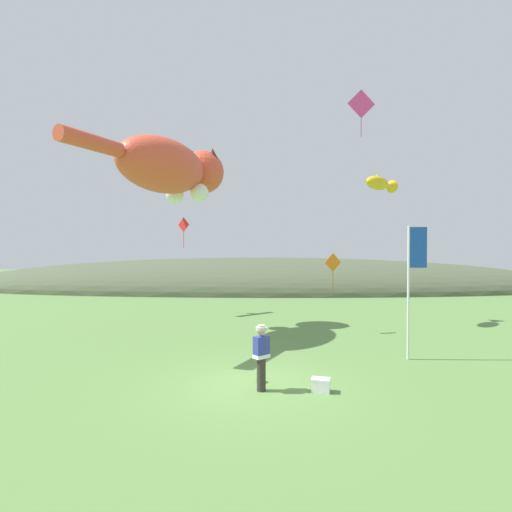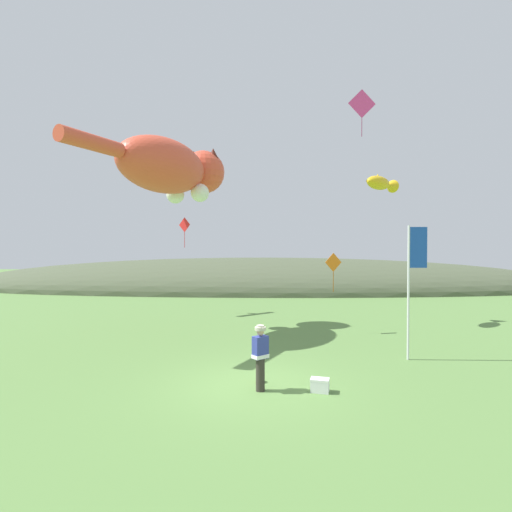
% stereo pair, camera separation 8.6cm
% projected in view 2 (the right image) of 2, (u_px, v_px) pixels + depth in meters
% --- Properties ---
extents(ground_plane, '(120.00, 120.00, 0.00)m').
position_uv_depth(ground_plane, '(252.00, 385.00, 11.14)').
color(ground_plane, '#5B8442').
extents(distant_hill_ridge, '(59.58, 15.67, 5.85)m').
position_uv_depth(distant_hill_ridge, '(262.00, 288.00, 38.49)').
color(distant_hill_ridge, '#4C563D').
rests_on(distant_hill_ridge, ground).
extents(festival_attendant, '(0.49, 0.47, 1.77)m').
position_uv_depth(festival_attendant, '(260.00, 356.00, 10.70)').
color(festival_attendant, '#332D28').
rests_on(festival_attendant, ground).
extents(kite_spool, '(0.14, 0.25, 0.25)m').
position_uv_depth(kite_spool, '(259.00, 378.00, 11.41)').
color(kite_spool, olive).
rests_on(kite_spool, ground).
extents(picnic_cooler, '(0.55, 0.43, 0.36)m').
position_uv_depth(picnic_cooler, '(320.00, 385.00, 10.64)').
color(picnic_cooler, white).
rests_on(picnic_cooler, ground).
extents(festival_banner_pole, '(0.66, 0.08, 4.62)m').
position_uv_depth(festival_banner_pole, '(413.00, 272.00, 13.65)').
color(festival_banner_pole, silver).
rests_on(festival_banner_pole, ground).
extents(kite_giant_cat, '(4.78, 8.49, 2.78)m').
position_uv_depth(kite_giant_cat, '(173.00, 169.00, 17.77)').
color(kite_giant_cat, '#E04C33').
extents(kite_fish_windsock, '(2.25, 2.33, 0.78)m').
position_uv_depth(kite_fish_windsock, '(381.00, 183.00, 20.16)').
color(kite_fish_windsock, gold).
extents(kite_tube_streamer, '(2.09, 1.81, 0.44)m').
position_uv_depth(kite_tube_streamer, '(148.00, 176.00, 23.12)').
color(kite_tube_streamer, red).
extents(kite_diamond_orange, '(0.79, 0.37, 1.76)m').
position_uv_depth(kite_diamond_orange, '(333.00, 263.00, 17.98)').
color(kite_diamond_orange, orange).
extents(kite_diamond_red, '(0.75, 0.48, 1.77)m').
position_uv_depth(kite_diamond_red, '(185.00, 225.00, 23.40)').
color(kite_diamond_red, red).
extents(kite_diamond_pink, '(1.38, 0.20, 2.29)m').
position_uv_depth(kite_diamond_pink, '(362.00, 104.00, 19.37)').
color(kite_diamond_pink, '#E53F8C').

